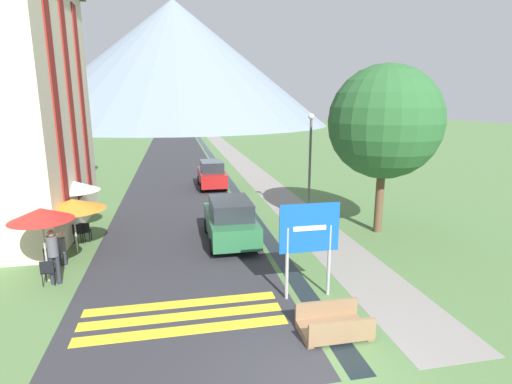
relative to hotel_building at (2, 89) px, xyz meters
The scene contains 22 objects.
ground_plane 13.81m from the hotel_building, 40.42° to the left, with size 160.00×160.00×0.00m, color #517542.
road 20.24m from the hotel_building, 69.04° to the left, with size 6.40×60.00×0.01m.
footpath 23.05m from the hotel_building, 54.17° to the left, with size 2.20×60.00×0.01m.
drainage_channel 21.78m from the hotel_building, 59.52° to the left, with size 0.60×60.00×0.00m.
crosswalk_marking 12.72m from the hotel_building, 51.67° to the right, with size 5.44×1.84×0.01m.
mountain_distant 82.27m from the hotel_building, 84.51° to the left, with size 71.75×71.75×28.38m.
hotel_building is the anchor object (origin of this frame).
road_sign 14.12m from the hotel_building, 38.15° to the right, with size 1.79×0.11×2.89m.
footbridge 15.94m from the hotel_building, 44.23° to the right, with size 1.70×1.10×0.65m.
parked_car_near 10.87m from the hotel_building, 18.78° to the right, with size 1.95×4.33×1.82m.
parked_car_far 13.06m from the hotel_building, 39.44° to the left, with size 1.76×4.02×1.82m.
cafe_chair_far_right 6.76m from the hotel_building, 32.30° to the right, with size 0.40×0.40×0.85m.
cafe_chair_nearest 8.69m from the hotel_building, 64.89° to the right, with size 0.40×0.40×0.85m.
cafe_chair_far_left 6.69m from the hotel_building, 35.91° to the right, with size 0.40×0.40×0.85m.
cafe_chair_near_left 7.84m from the hotel_building, 61.79° to the right, with size 0.40×0.40×0.85m.
cafe_umbrella_front_red 7.33m from the hotel_building, 64.50° to the right, with size 1.95×1.95×2.45m.
cafe_umbrella_middle_orange 6.09m from the hotel_building, 45.96° to the right, with size 2.38×2.38×2.12m.
cafe_umbrella_rear_white 4.83m from the hotel_building, 17.20° to the right, with size 2.18×2.18×2.38m.
person_standing_terrace 8.36m from the hotel_building, 63.17° to the right, with size 0.32×0.32×1.81m.
person_seated_near 7.53m from the hotel_building, 57.28° to the right, with size 0.32×0.32×1.22m.
streetlamp 13.62m from the hotel_building, ahead, with size 0.28×0.28×5.14m.
tree_by_path 15.98m from the hotel_building, 11.30° to the right, with size 4.79×4.79×7.25m.
Camera 1 is at (-2.51, -6.73, 5.75)m, focal length 28.00 mm.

